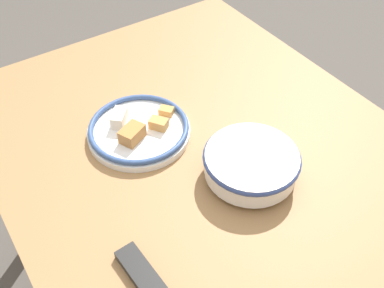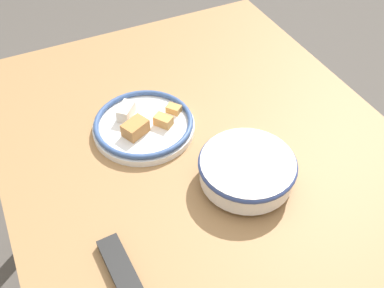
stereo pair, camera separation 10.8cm
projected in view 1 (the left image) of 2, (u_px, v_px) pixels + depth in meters
The scene contains 4 objects.
dining_table at pixel (216, 182), 1.15m from camera, with size 1.35×0.97×0.75m.
noodle_bowl at pixel (251, 163), 1.03m from camera, with size 0.22×0.22×0.07m.
food_plate at pixel (139, 130), 1.14m from camera, with size 0.26×0.26×0.05m.
tv_remote at pixel (150, 285), 0.85m from camera, with size 0.19×0.05×0.02m.
Camera 1 is at (-0.58, 0.46, 1.55)m, focal length 42.00 mm.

